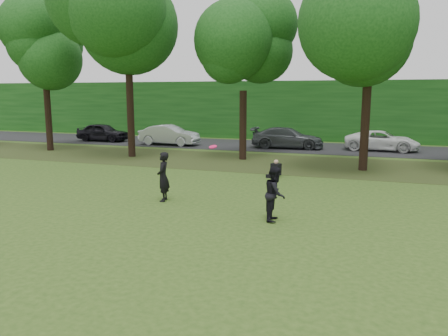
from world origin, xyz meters
name	(u,v)px	position (x,y,z in m)	size (l,w,h in m)	color
ground	(206,233)	(0.00, 0.00, 0.00)	(120.00, 120.00, 0.00)	#2E4C18
leaf_litter	(289,164)	(0.00, 13.00, 0.01)	(60.00, 7.00, 0.01)	#3C3115
street	(309,148)	(0.00, 21.00, 0.01)	(70.00, 7.00, 0.02)	black
far_hedge	(320,110)	(0.00, 27.00, 2.50)	(70.00, 3.00, 5.00)	#144614
player_left	(163,177)	(-2.85, 3.00, 0.92)	(0.67, 0.44, 1.83)	black
player_right	(275,194)	(1.61, 1.86, 0.86)	(0.84, 0.65, 1.72)	black
parked_cars	(282,138)	(-1.88, 20.17, 0.75)	(38.44, 3.82, 1.53)	black
frisbee	(213,147)	(-0.59, 2.21, 2.22)	(0.36, 0.36, 0.10)	#F7145A
seated_person	(275,170)	(0.06, 9.00, 0.31)	(0.65, 0.83, 0.83)	black
tree_line	(286,20)	(-0.34, 12.94, 7.84)	(55.30, 7.90, 12.31)	black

